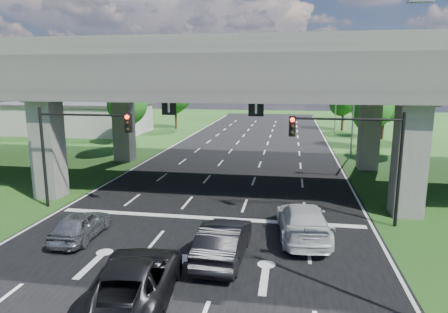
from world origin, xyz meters
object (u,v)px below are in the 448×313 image
(signal_right, at_px, (357,147))
(streetlight_far, at_px, (350,97))
(car_white, at_px, (303,221))
(car_trailing, at_px, (134,281))
(signal_left, at_px, (76,139))
(car_dark, at_px, (224,241))
(car_silver, at_px, (81,225))
(streetlight_beyond, at_px, (334,91))

(signal_right, height_order, streetlight_far, streetlight_far)
(car_white, distance_m, car_trailing, 9.02)
(signal_left, height_order, car_white, signal_left)
(car_dark, xyz_separation_m, car_white, (3.40, 2.99, -0.00))
(car_trailing, bearing_deg, car_silver, -53.48)
(signal_left, bearing_deg, car_trailing, -52.20)
(car_silver, distance_m, car_dark, 7.23)
(car_dark, bearing_deg, car_trailing, 59.39)
(signal_right, distance_m, car_trailing, 12.97)
(signal_right, relative_size, car_trailing, 1.02)
(signal_left, bearing_deg, streetlight_beyond, 63.57)
(car_white, bearing_deg, signal_right, -144.11)
(signal_left, height_order, car_trailing, signal_left)
(streetlight_far, distance_m, car_dark, 27.17)
(streetlight_far, height_order, streetlight_beyond, same)
(streetlight_far, xyz_separation_m, car_silver, (-15.50, -24.32, -5.13))
(signal_left, bearing_deg, car_white, -10.15)
(signal_right, bearing_deg, car_dark, -138.79)
(signal_right, xyz_separation_m, signal_left, (-15.65, 0.00, 0.00))
(streetlight_far, bearing_deg, car_silver, -122.51)
(car_dark, bearing_deg, streetlight_far, -106.30)
(car_dark, bearing_deg, car_silver, -6.47)
(signal_left, distance_m, car_silver, 6.01)
(signal_right, bearing_deg, streetlight_far, 83.53)
(car_trailing, bearing_deg, signal_right, -140.08)
(car_trailing, bearing_deg, streetlight_far, -117.45)
(car_dark, bearing_deg, streetlight_beyond, -99.50)
(signal_right, distance_m, car_dark, 8.73)
(signal_left, distance_m, car_dark, 11.45)
(streetlight_far, xyz_separation_m, car_trailing, (-10.80, -29.23, -5.00))
(car_silver, xyz_separation_m, car_trailing, (4.69, -4.91, 0.13))
(signal_right, bearing_deg, car_white, -139.03)
(streetlight_beyond, xyz_separation_m, car_silver, (-15.50, -40.32, -5.13))
(car_silver, relative_size, car_white, 0.71)
(car_silver, bearing_deg, signal_left, -62.21)
(car_silver, bearing_deg, car_dark, 169.80)
(signal_right, distance_m, car_white, 4.86)
(signal_left, xyz_separation_m, car_white, (12.97, -2.32, -3.33))
(signal_right, xyz_separation_m, car_dark, (-6.07, -5.32, -3.33))
(signal_right, relative_size, streetlight_far, 0.60)
(streetlight_beyond, relative_size, car_trailing, 1.70)
(streetlight_far, height_order, car_silver, streetlight_far)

